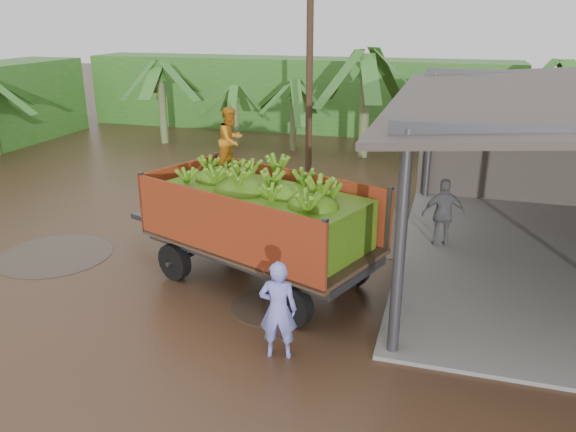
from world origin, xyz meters
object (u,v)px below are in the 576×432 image
object	(u,v)px
man_grey	(443,214)
man_blue	(278,310)
utility_pole	(309,71)
banana_trailer	(260,218)

from	to	relation	value
man_grey	man_blue	bearing A→B (deg)	53.83
man_grey	utility_pole	distance (m)	7.79
utility_pole	banana_trailer	bearing A→B (deg)	-82.62
man_blue	man_grey	xyz separation A→B (m)	(2.55, 5.78, 0.02)
banana_trailer	man_grey	xyz separation A→B (m)	(3.77, 3.14, -0.59)
man_grey	banana_trailer	bearing A→B (deg)	27.42
banana_trailer	utility_pole	size ratio (longest dim) A/B	0.93
banana_trailer	utility_pole	bearing A→B (deg)	118.77
man_grey	utility_pole	world-z (taller)	utility_pole
man_blue	utility_pole	world-z (taller)	utility_pole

